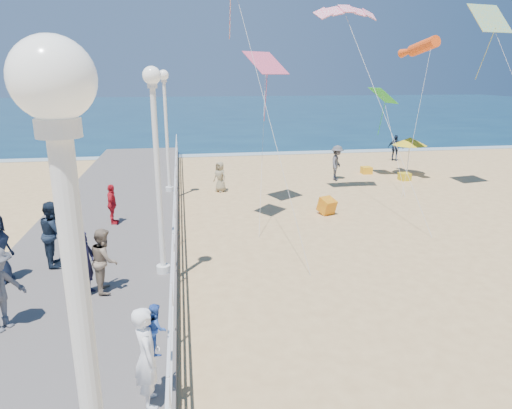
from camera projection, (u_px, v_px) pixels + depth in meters
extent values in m
plane|color=#DBB372|center=(352.00, 272.00, 13.20)|extent=(160.00, 160.00, 0.00)
cube|color=#0C2E49|center=(209.00, 109.00, 74.88)|extent=(160.00, 90.00, 0.05)
cube|color=silver|center=(249.00, 154.00, 32.65)|extent=(160.00, 1.20, 0.04)
cube|color=slate|center=(81.00, 285.00, 11.98)|extent=(5.00, 44.00, 0.40)
cube|color=white|center=(173.00, 235.00, 12.02)|extent=(0.05, 42.00, 0.06)
cube|color=white|center=(174.00, 252.00, 12.16)|extent=(0.05, 42.00, 0.04)
sphere|color=white|center=(53.00, 79.00, 2.32)|extent=(0.44, 0.44, 0.44)
cylinder|color=white|center=(163.00, 269.00, 12.23)|extent=(0.36, 0.36, 0.20)
cylinder|color=white|center=(158.00, 184.00, 11.59)|extent=(0.14, 0.14, 4.70)
sphere|color=white|center=(152.00, 75.00, 10.86)|extent=(0.44, 0.44, 0.44)
cylinder|color=white|center=(170.00, 189.00, 20.77)|extent=(0.36, 0.36, 0.20)
cylinder|color=white|center=(167.00, 137.00, 20.13)|extent=(0.14, 0.14, 4.70)
sphere|color=white|center=(163.00, 75.00, 19.40)|extent=(0.44, 0.44, 0.44)
imported|color=white|center=(147.00, 357.00, 7.15)|extent=(0.51, 0.69, 1.71)
imported|color=blue|center=(156.00, 328.00, 7.20)|extent=(0.38, 0.45, 0.83)
imported|color=#181734|center=(86.00, 263.00, 10.85)|extent=(0.52, 0.66, 1.61)
imported|color=gray|center=(105.00, 260.00, 11.04)|extent=(0.70, 0.84, 1.59)
imported|color=red|center=(112.00, 204.00, 16.06)|extent=(0.36, 0.84, 1.43)
imported|color=#172232|center=(54.00, 233.00, 12.55)|extent=(0.87, 1.02, 1.82)
imported|color=#4F4E53|center=(337.00, 163.00, 24.57)|extent=(1.20, 1.40, 1.87)
imported|color=#161F31|center=(396.00, 148.00, 30.09)|extent=(1.05, 0.92, 1.70)
imported|color=gray|center=(220.00, 177.00, 22.13)|extent=(0.83, 0.85, 1.48)
cube|color=#D54D0C|center=(327.00, 207.00, 18.60)|extent=(0.78, 0.86, 0.74)
cylinder|color=white|center=(408.00, 159.00, 25.83)|extent=(0.05, 0.05, 1.80)
cone|color=gold|center=(410.00, 141.00, 25.55)|extent=(1.90, 1.90, 0.45)
cube|color=#F6A919|center=(366.00, 170.00, 26.30)|extent=(0.55, 0.55, 0.40)
cube|color=gold|center=(404.00, 177.00, 24.66)|extent=(0.55, 0.55, 0.40)
cylinder|color=#F84E14|center=(424.00, 46.00, 21.96)|extent=(1.06, 3.00, 1.15)
cube|color=#D84F70|center=(266.00, 63.00, 18.13)|extent=(1.90, 1.82, 0.89)
cube|color=#19ABD7|center=(490.00, 18.00, 20.18)|extent=(1.88, 1.44, 1.28)
cube|color=green|center=(383.00, 96.00, 24.13)|extent=(1.23, 1.46, 0.82)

